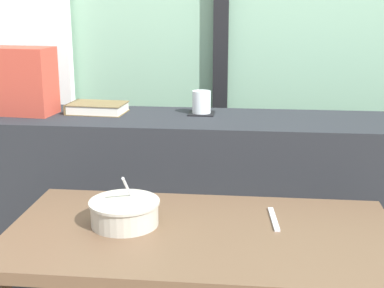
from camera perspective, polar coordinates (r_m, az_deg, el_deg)
The scene contains 10 objects.
curtain_left_panel at distance 2.81m, azimuth -18.37°, elevation 12.71°, with size 0.56×0.06×2.50m, color white.
window_divider_post at distance 2.60m, azimuth 3.09°, elevation 14.40°, with size 0.07×0.05×2.60m, color black.
dark_console_ledge at distance 2.22m, azimuth 0.61°, elevation -8.50°, with size 2.80×0.39×0.89m, color #23262B.
breakfast_table at distance 1.60m, azimuth 0.94°, elevation -13.10°, with size 1.10×0.58×0.70m.
coaster_square at distance 2.14m, azimuth 0.99°, elevation 3.23°, with size 0.10×0.10×0.01m, color black.
juice_glass at distance 2.13m, azimuth 1.00°, elevation 4.31°, with size 0.07×0.07×0.09m.
closed_book at distance 2.19m, azimuth -9.93°, elevation 3.75°, with size 0.23×0.16×0.04m.
throw_pillow at distance 2.24m, azimuth -18.26°, elevation 6.33°, with size 0.32×0.14×0.26m, color #B74233.
soup_bowl at distance 1.58m, azimuth -7.08°, elevation -7.13°, with size 0.20×0.20×0.15m.
fork_utensil at distance 1.63m, azimuth 8.57°, elevation -7.79°, with size 0.02×0.17×0.01m, color silver.
Camera 1 is at (0.19, -1.47, 1.33)m, focal length 50.85 mm.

